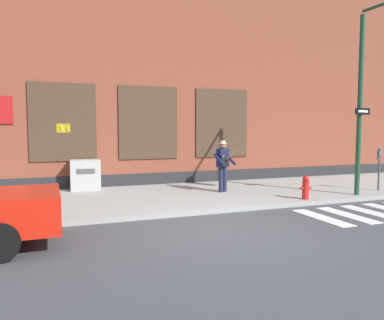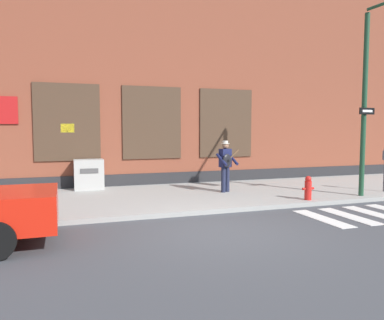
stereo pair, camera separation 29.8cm
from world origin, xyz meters
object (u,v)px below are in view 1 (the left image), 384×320
busker (223,163)px  utility_box (85,175)px  parking_meter (379,163)px  fire_hydrant (306,188)px

busker → utility_box: 4.69m
parking_meter → utility_box: 9.91m
parking_meter → fire_hydrant: size_ratio=2.05×
parking_meter → fire_hydrant: (-3.30, -0.46, -0.60)m
busker → utility_box: bearing=154.2°
busker → parking_meter: busker is taller
busker → utility_box: (-4.20, 2.03, -0.44)m
fire_hydrant → busker: bearing=130.3°
utility_box → fire_hydrant: bearing=-34.4°
fire_hydrant → parking_meter: bearing=7.9°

